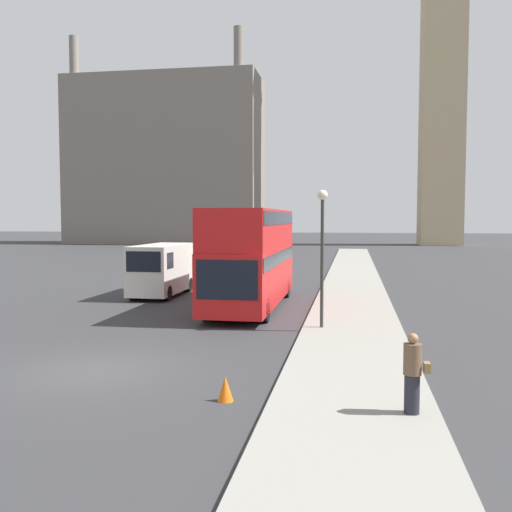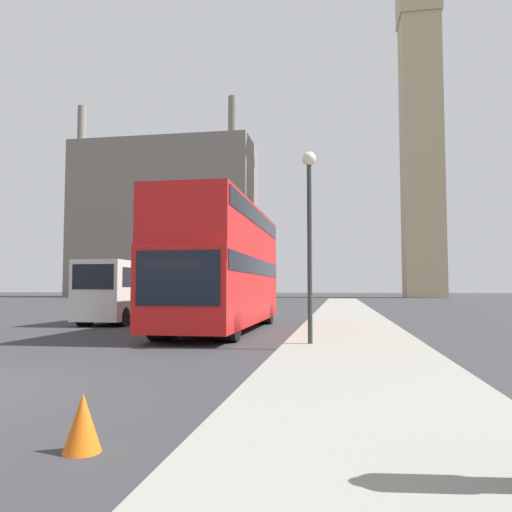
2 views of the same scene
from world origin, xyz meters
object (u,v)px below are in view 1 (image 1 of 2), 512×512
object	(u,v)px
red_double_decker_bus	(252,253)
white_van	(162,269)
pedestrian	(413,373)
parked_sedan	(256,253)
street_lamp	(322,235)
clock_tower	(444,31)

from	to	relation	value
red_double_decker_bus	white_van	xyz separation A→B (m)	(-5.31, 3.09, -1.04)
white_van	pedestrian	bearing A→B (deg)	-56.74
red_double_decker_bus	parked_sedan	size ratio (longest dim) A/B	2.14
white_van	parked_sedan	xyz separation A→B (m)	(0.51, 26.36, -0.75)
white_van	street_lamp	distance (m)	12.03
street_lamp	pedestrian	bearing A→B (deg)	-75.44
red_double_decker_bus	parked_sedan	bearing A→B (deg)	99.25
clock_tower	street_lamp	bearing A→B (deg)	-101.32
red_double_decker_bus	pedestrian	xyz separation A→B (m)	(5.69, -13.68, -1.51)
white_van	parked_sedan	world-z (taller)	white_van
clock_tower	street_lamp	distance (m)	76.98
red_double_decker_bus	parked_sedan	world-z (taller)	red_double_decker_bus
red_double_decker_bus	pedestrian	distance (m)	14.90
street_lamp	parked_sedan	world-z (taller)	street_lamp
clock_tower	street_lamp	size ratio (longest dim) A/B	12.75
white_van	pedestrian	distance (m)	20.07
clock_tower	pedestrian	xyz separation A→B (m)	(-11.77, -78.87, -30.93)
red_double_decker_bus	street_lamp	size ratio (longest dim) A/B	2.10
clock_tower	pedestrian	bearing A→B (deg)	-98.48
white_van	street_lamp	world-z (taller)	street_lamp
white_van	pedestrian	xyz separation A→B (m)	(11.00, -16.78, -0.47)
clock_tower	white_van	size ratio (longest dim) A/B	11.53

